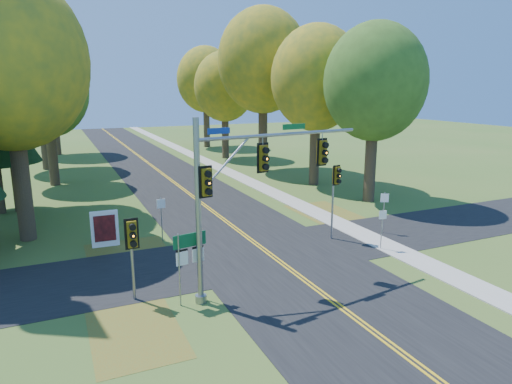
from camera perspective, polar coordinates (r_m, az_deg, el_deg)
name	(u,v)px	position (r m, az deg, el deg)	size (l,w,h in m)	color
ground	(286,266)	(21.82, 3.72, -9.24)	(160.00, 160.00, 0.00)	#3A5E21
road_main	(286,266)	(21.81, 3.72, -9.22)	(8.00, 160.00, 0.02)	black
road_cross	(267,252)	(23.48, 1.43, -7.55)	(60.00, 6.00, 0.02)	black
centerline_left	(284,266)	(21.77, 3.48, -9.23)	(0.10, 160.00, 0.01)	gold
centerline_right	(287,265)	(21.85, 3.96, -9.14)	(0.10, 160.00, 0.01)	gold
sidewalk_east	(390,247)	(25.14, 16.41, -6.64)	(1.60, 160.00, 0.06)	#9E998E
leaf_patch_w_near	(131,258)	(23.52, -15.37, -8.01)	(4.00, 6.00, 0.00)	brown
leaf_patch_e	(335,217)	(30.02, 9.89, -3.13)	(3.50, 8.00, 0.00)	brown
leaf_patch_w_far	(135,330)	(17.07, -14.93, -16.34)	(3.00, 5.00, 0.00)	brown
tree_w_a	(10,62)	(27.27, -28.43, 14.09)	(8.00, 8.00, 14.15)	#38281C
tree_e_a	(375,83)	(33.93, 14.66, 13.07)	(7.20, 7.20, 12.73)	#38281C
tree_w_b	(5,53)	(34.24, -28.85, 15.00)	(8.60, 8.60, 15.38)	#38281C
tree_e_b	(317,79)	(39.18, 7.61, 13.84)	(7.60, 7.60, 13.33)	#38281C
tree_w_c	(47,91)	(42.29, -24.69, 11.43)	(6.80, 6.80, 11.91)	#38281C
tree_e_c	(263,61)	(45.88, 0.94, 16.01)	(8.80, 8.80, 15.79)	#38281C
tree_w_d	(38,71)	(51.03, -25.57, 13.49)	(8.20, 8.20, 14.56)	#38281C
tree_e_d	(225,87)	(54.06, -3.91, 12.96)	(7.00, 7.00, 12.32)	#38281C
tree_w_e	(50,71)	(61.93, -24.30, 13.58)	(8.40, 8.40, 14.97)	#38281C
tree_e_e	(206,80)	(64.57, -6.29, 13.76)	(7.80, 7.80, 13.74)	#38281C
traffic_mast	(244,182)	(17.86, -1.57, 1.29)	(7.86, 1.65, 7.19)	gray
east_signal_pole	(336,184)	(24.92, 9.93, 1.05)	(0.48, 0.56, 4.18)	gray
ped_signal_pole	(132,240)	(18.12, -15.24, -5.84)	(0.54, 0.62, 3.42)	gray
route_sign_cluster	(190,253)	(17.79, -8.23, -7.55)	(1.34, 0.28, 2.90)	gray
info_kiosk	(105,229)	(25.33, -18.38, -4.40)	(1.41, 0.27, 1.94)	white
reg_sign_e_north	(384,205)	(27.08, 15.73, -1.60)	(0.43, 0.22, 2.41)	gray
reg_sign_e_south	(382,222)	(24.30, 15.51, -3.65)	(0.41, 0.10, 2.17)	gray
reg_sign_w	(161,211)	(25.21, -11.76, -2.39)	(0.47, 0.09, 2.45)	gray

